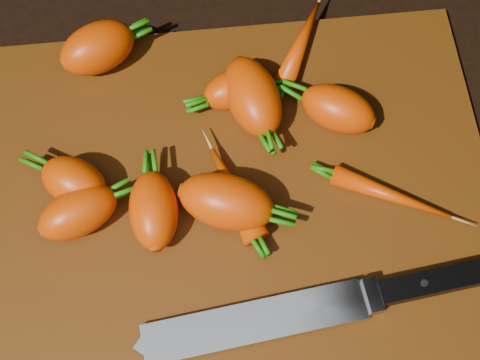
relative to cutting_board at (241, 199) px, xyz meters
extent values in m
cube|color=black|center=(0.00, 0.00, -0.01)|extent=(2.00, 2.00, 0.01)
cube|color=#572B09|center=(0.00, 0.00, 0.00)|extent=(0.50, 0.40, 0.01)
ellipsoid|color=#E83F00|center=(-0.13, 0.17, 0.03)|extent=(0.09, 0.08, 0.05)
ellipsoid|color=#E83F00|center=(-0.16, 0.02, 0.03)|extent=(0.08, 0.07, 0.05)
ellipsoid|color=#E83F00|center=(0.02, 0.10, 0.03)|extent=(0.07, 0.10, 0.05)
ellipsoid|color=#E83F00|center=(-0.08, -0.01, 0.03)|extent=(0.05, 0.08, 0.05)
ellipsoid|color=#E83F00|center=(0.00, 0.11, 0.03)|extent=(0.07, 0.06, 0.04)
ellipsoid|color=#E83F00|center=(0.02, 0.11, 0.02)|extent=(0.06, 0.04, 0.03)
ellipsoid|color=#E83F00|center=(0.11, 0.07, 0.03)|extent=(0.09, 0.08, 0.05)
ellipsoid|color=#E83F00|center=(0.08, 0.17, 0.02)|extent=(0.07, 0.11, 0.02)
ellipsoid|color=#E83F00|center=(0.14, -0.02, 0.02)|extent=(0.12, 0.07, 0.02)
ellipsoid|color=#E83F00|center=(-0.01, 0.00, 0.02)|extent=(0.06, 0.11, 0.03)
ellipsoid|color=#E83F00|center=(-0.02, -0.01, 0.03)|extent=(0.10, 0.08, 0.05)
ellipsoid|color=#E83F00|center=(-0.16, -0.01, 0.03)|extent=(0.09, 0.07, 0.05)
cube|color=gray|center=(-0.10, -0.14, 0.01)|extent=(0.21, 0.06, 0.00)
cube|color=gray|center=(0.01, -0.12, 0.01)|extent=(0.02, 0.03, 0.02)
cube|color=black|center=(0.07, -0.12, 0.01)|extent=(0.12, 0.03, 0.02)
cylinder|color=#B2B2B7|center=(0.05, -0.12, 0.02)|extent=(0.01, 0.01, 0.00)
camera|label=1|loc=(-0.03, -0.24, 0.62)|focal=50.00mm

